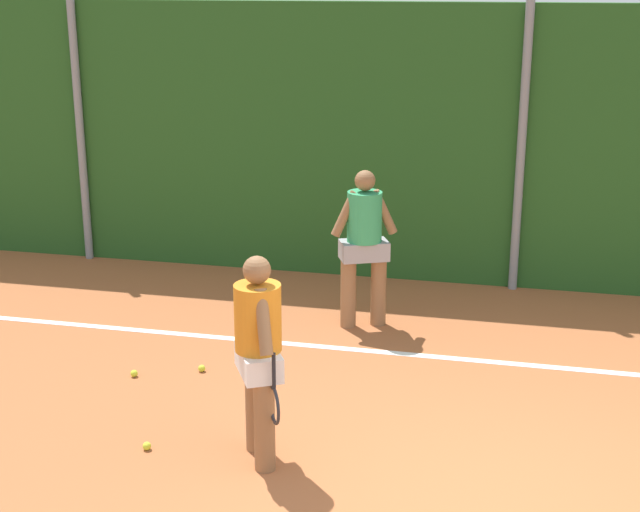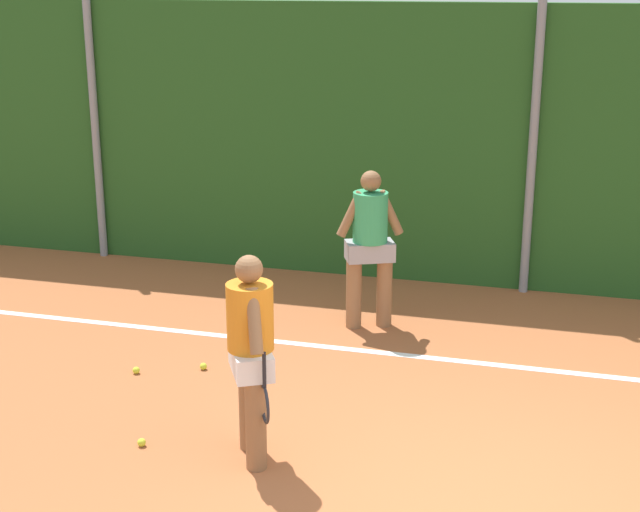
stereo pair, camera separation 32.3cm
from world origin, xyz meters
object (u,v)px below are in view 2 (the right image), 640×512
Objects in this scene: player_foreground_near at (251,348)px; tennis_ball_5 at (136,370)px; tennis_ball_1 at (142,442)px; tennis_ball_6 at (203,366)px; player_midcourt at (370,241)px.

player_foreground_near is 24.62× the size of tennis_ball_5.
tennis_ball_6 is (-0.09, 1.50, 0.00)m from tennis_ball_1.
player_foreground_near reaches higher than tennis_ball_1.
tennis_ball_5 is at bearing -156.18° from tennis_ball_6.
tennis_ball_6 is at bearing 26.37° from player_midcourt.
tennis_ball_6 is (0.57, 0.25, 0.00)m from tennis_ball_5.
tennis_ball_1 is 1.42m from tennis_ball_5.
player_midcourt reaches higher than tennis_ball_5.
tennis_ball_1 and tennis_ball_5 have the same top height.
player_foreground_near is at bearing -55.03° from tennis_ball_6.
tennis_ball_5 and tennis_ball_6 have the same top height.
player_midcourt is 2.16m from tennis_ball_6.
player_midcourt is 25.27× the size of tennis_ball_6.
player_foreground_near reaches higher than tennis_ball_5.
tennis_ball_1 is at bearing -114.53° from player_foreground_near.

